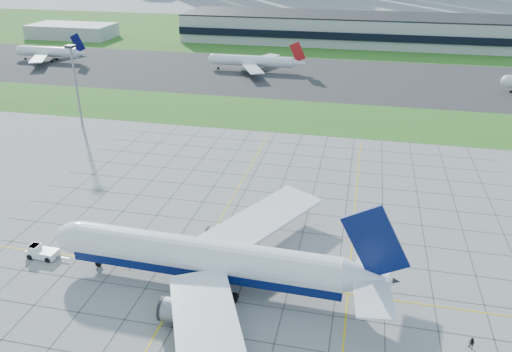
{
  "coord_description": "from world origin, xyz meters",
  "views": [
    {
      "loc": [
        17.49,
        -71.27,
        54.04
      ],
      "look_at": [
        -4.03,
        25.75,
        7.0
      ],
      "focal_mm": 35.0,
      "sensor_mm": 36.0,
      "label": 1
    }
  ],
  "objects": [
    {
      "name": "service_block",
      "position": [
        -160.0,
        210.0,
        4.0
      ],
      "size": [
        50.0,
        25.0,
        8.0
      ],
      "primitive_type": "cube",
      "color": "#B7B7B2",
      "rests_on": "ground"
    },
    {
      "name": "pushback_tug",
      "position": [
        -38.99,
        -3.38,
        1.05
      ],
      "size": [
        8.49,
        3.12,
        2.35
      ],
      "rotation": [
        0.0,
        0.0,
        -0.03
      ],
      "color": "white",
      "rests_on": "ground"
    },
    {
      "name": "light_mast",
      "position": [
        -70.0,
        65.0,
        16.18
      ],
      "size": [
        2.5,
        2.5,
        25.6
      ],
      "color": "gray",
      "rests_on": "ground"
    },
    {
      "name": "terminal",
      "position": [
        40.0,
        229.87,
        7.89
      ],
      "size": [
        260.0,
        43.0,
        15.8
      ],
      "color": "#B7B7B2",
      "rests_on": "ground"
    },
    {
      "name": "grass_median",
      "position": [
        0.0,
        90.0,
        0.02
      ],
      "size": [
        700.0,
        35.0,
        0.04
      ],
      "primitive_type": "cube",
      "color": "#315F1B",
      "rests_on": "ground"
    },
    {
      "name": "apron_markings",
      "position": [
        0.43,
        11.09,
        0.02
      ],
      "size": [
        120.0,
        130.0,
        0.03
      ],
      "color": "#474744",
      "rests_on": "ground"
    },
    {
      "name": "ground",
      "position": [
        0.0,
        0.0,
        0.0
      ],
      "size": [
        1400.0,
        1400.0,
        0.0
      ],
      "primitive_type": "plane",
      "color": "gray",
      "rests_on": "ground"
    },
    {
      "name": "distant_jet_0",
      "position": [
        -135.44,
        148.3,
        4.48
      ],
      "size": [
        35.85,
        42.66,
        14.08
      ],
      "color": "white",
      "rests_on": "ground"
    },
    {
      "name": "airliner",
      "position": [
        -5.74,
        -4.42,
        5.28
      ],
      "size": [
        61.37,
        62.15,
        19.31
      ],
      "rotation": [
        0.0,
        0.0,
        -0.03
      ],
      "color": "white",
      "rests_on": "ground"
    },
    {
      "name": "asphalt_taxiway",
      "position": [
        0.0,
        145.0,
        0.03
      ],
      "size": [
        700.0,
        75.0,
        0.04
      ],
      "primitive_type": "cube",
      "color": "#383838",
      "rests_on": "ground"
    },
    {
      "name": "distant_jet_1",
      "position": [
        -32.66,
        149.97,
        4.49
      ],
      "size": [
        42.66,
        42.66,
        14.08
      ],
      "color": "white",
      "rests_on": "ground"
    },
    {
      "name": "crew_near",
      "position": [
        -22.72,
        -0.9,
        0.92
      ],
      "size": [
        0.56,
        0.74,
        1.85
      ],
      "primitive_type": "imported",
      "rotation": [
        0.0,
        0.0,
        1.39
      ],
      "color": "black",
      "rests_on": "ground"
    },
    {
      "name": "grass_far",
      "position": [
        0.0,
        255.0,
        0.02
      ],
      "size": [
        700.0,
        145.0,
        0.04
      ],
      "primitive_type": "cube",
      "color": "#315F1B",
      "rests_on": "ground"
    },
    {
      "name": "crew_far",
      "position": [
        36.22,
        -10.66,
        0.97
      ],
      "size": [
        1.18,
        1.2,
        1.95
      ],
      "primitive_type": "imported",
      "rotation": [
        0.0,
        0.0,
        -0.85
      ],
      "color": "black",
      "rests_on": "ground"
    }
  ]
}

